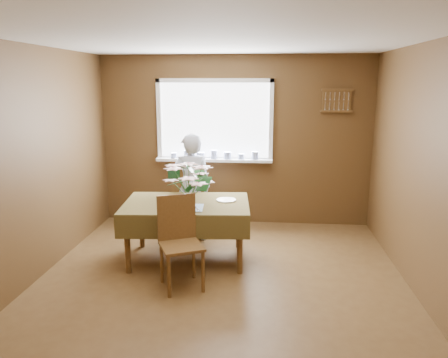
# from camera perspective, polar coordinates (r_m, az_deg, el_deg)

# --- Properties ---
(floor) EXTENTS (4.50, 4.50, 0.00)m
(floor) POSITION_cam_1_polar(r_m,az_deg,el_deg) (4.72, -0.66, -14.04)
(floor) COLOR brown
(floor) RESTS_ON ground
(ceiling) EXTENTS (4.50, 4.50, 0.00)m
(ceiling) POSITION_cam_1_polar(r_m,az_deg,el_deg) (4.23, -0.74, 17.82)
(ceiling) COLOR white
(ceiling) RESTS_ON wall_back
(wall_back) EXTENTS (4.00, 0.00, 4.00)m
(wall_back) POSITION_cam_1_polar(r_m,az_deg,el_deg) (6.51, 1.43, 4.98)
(wall_back) COLOR brown
(wall_back) RESTS_ON floor
(wall_front) EXTENTS (4.00, 0.00, 4.00)m
(wall_front) POSITION_cam_1_polar(r_m,az_deg,el_deg) (2.17, -7.18, -11.00)
(wall_front) COLOR brown
(wall_front) RESTS_ON floor
(wall_left) EXTENTS (0.00, 4.50, 4.50)m
(wall_left) POSITION_cam_1_polar(r_m,az_deg,el_deg) (4.93, -24.48, 1.36)
(wall_left) COLOR brown
(wall_left) RESTS_ON floor
(wall_right) EXTENTS (0.00, 4.50, 4.50)m
(wall_right) POSITION_cam_1_polar(r_m,az_deg,el_deg) (4.55, 25.22, 0.42)
(wall_right) COLOR brown
(wall_right) RESTS_ON floor
(window_assembly) EXTENTS (1.72, 0.20, 1.22)m
(window_assembly) POSITION_cam_1_polar(r_m,az_deg,el_deg) (6.47, -1.24, 5.77)
(window_assembly) COLOR white
(window_assembly) RESTS_ON wall_back
(spoon_rack) EXTENTS (0.44, 0.05, 0.33)m
(spoon_rack) POSITION_cam_1_polar(r_m,az_deg,el_deg) (6.49, 14.51, 9.88)
(spoon_rack) COLOR brown
(spoon_rack) RESTS_ON wall_back
(dining_table) EXTENTS (1.55, 1.12, 0.72)m
(dining_table) POSITION_cam_1_polar(r_m,az_deg,el_deg) (5.22, -4.93, -3.98)
(dining_table) COLOR brown
(dining_table) RESTS_ON floor
(chair_far) EXTENTS (0.46, 0.46, 1.03)m
(chair_far) POSITION_cam_1_polar(r_m,az_deg,el_deg) (5.99, -4.44, -2.52)
(chair_far) COLOR brown
(chair_far) RESTS_ON floor
(chair_near) EXTENTS (0.55, 0.55, 0.96)m
(chair_near) POSITION_cam_1_polar(r_m,az_deg,el_deg) (4.62, -5.85, -7.60)
(chair_near) COLOR brown
(chair_near) RESTS_ON floor
(seated_woman) EXTENTS (0.61, 0.48, 1.46)m
(seated_woman) POSITION_cam_1_polar(r_m,az_deg,el_deg) (5.84, -4.30, -1.14)
(seated_woman) COLOR white
(seated_woman) RESTS_ON floor
(flower_bouquet) EXTENTS (0.57, 0.57, 0.49)m
(flower_bouquet) POSITION_cam_1_polar(r_m,az_deg,el_deg) (4.95, -4.55, -0.02)
(flower_bouquet) COLOR white
(flower_bouquet) RESTS_ON dining_table
(side_plate) EXTENTS (0.27, 0.27, 0.01)m
(side_plate) POSITION_cam_1_polar(r_m,az_deg,el_deg) (5.26, 0.28, -2.76)
(side_plate) COLOR white
(side_plate) RESTS_ON dining_table
(table_knife) EXTENTS (0.11, 0.19, 0.00)m
(table_knife) POSITION_cam_1_polar(r_m,az_deg,el_deg) (4.93, -3.61, -3.81)
(table_knife) COLOR silver
(table_knife) RESTS_ON dining_table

